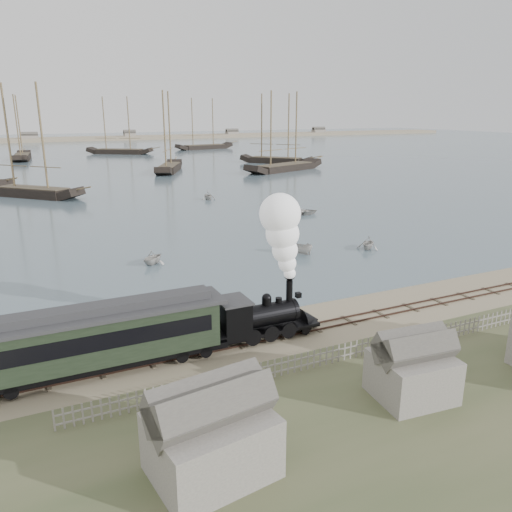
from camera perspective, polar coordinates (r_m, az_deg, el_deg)
name	(u,v)px	position (r m, az deg, el deg)	size (l,w,h in m)	color
ground	(278,322)	(37.51, 2.48, -7.60)	(600.00, 600.00, 0.00)	tan
harbor_water	(66,153)	(201.54, -20.93, 10.96)	(600.00, 336.00, 0.06)	#475B65
rail_track	(291,332)	(35.90, 3.98, -8.70)	(120.00, 1.80, 0.16)	#3D2821
picket_fence_west	(233,388)	(29.42, -2.61, -14.81)	(19.00, 0.10, 1.20)	slate
picket_fence_east	(480,331)	(39.57, 24.27, -7.81)	(15.00, 0.10, 1.20)	slate
shed_left	(212,472)	(23.82, -5.02, -23.41)	(5.00, 4.00, 4.10)	slate
shed_mid	(410,397)	(29.86, 17.19, -15.09)	(4.00, 3.50, 3.60)	slate
far_spit	(51,141)	(281.19, -22.37, 12.03)	(500.00, 20.00, 1.80)	tan
locomotive	(280,276)	(33.85, 2.74, -2.24)	(7.72, 2.88, 9.62)	black
passenger_coach	(97,337)	(31.23, -17.75, -8.76)	(15.60, 3.01, 3.79)	black
beached_dinghy	(28,367)	(33.58, -24.57, -11.41)	(3.96, 2.83, 0.82)	#BBB8B2
rowboat_1	(153,257)	(51.91, -11.72, -0.13)	(2.84, 2.45, 1.50)	#BBB8B2
rowboat_2	(298,248)	(54.68, 4.79, 0.88)	(3.31, 1.25, 1.28)	#BBB8B2
rowboat_3	(303,211)	(75.90, 5.44, 5.09)	(4.37, 3.12, 0.91)	#BBB8B2
rowboat_4	(368,243)	(57.77, 12.69, 1.47)	(2.78, 2.40, 1.46)	#BBB8B2
rowboat_5	(287,203)	(81.20, 3.54, 6.07)	(3.83, 1.44, 1.48)	#BBB8B2
rowboat_7	(208,195)	(88.66, -5.49, 6.91)	(2.88, 2.48, 1.52)	#BBB8B2
schooner_2	(27,141)	(98.86, -24.71, 11.89)	(20.11, 4.64, 20.00)	black
schooner_3	(167,131)	(131.34, -10.10, 13.83)	(20.58, 4.75, 20.00)	black
schooner_4	(285,131)	(131.43, 3.35, 14.05)	(25.73, 5.94, 20.00)	black
schooner_5	(276,129)	(150.44, 2.33, 14.35)	(21.69, 5.01, 20.00)	black
schooner_7	(18,127)	(177.72, -25.53, 13.13)	(21.82, 5.04, 20.00)	black
schooner_8	(118,125)	(189.74, -15.52, 14.20)	(23.73, 5.48, 20.00)	black
schooner_9	(204,124)	(207.46, -5.99, 14.82)	(24.46, 5.64, 20.00)	black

